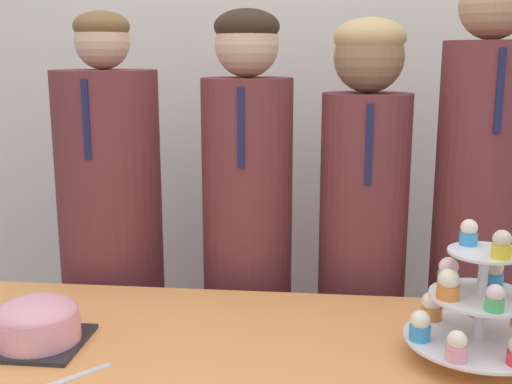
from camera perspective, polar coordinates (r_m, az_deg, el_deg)
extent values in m
cube|color=silver|center=(2.53, 2.81, 11.56)|extent=(9.00, 0.06, 2.70)
cube|color=#232328|center=(1.54, -18.72, -12.54)|extent=(0.20, 0.20, 0.01)
cylinder|color=pink|center=(1.53, -18.82, -11.31)|extent=(0.18, 0.18, 0.06)
ellipsoid|color=pink|center=(1.52, -18.91, -10.11)|extent=(0.18, 0.18, 0.06)
cube|color=silver|center=(1.37, -16.94, -15.83)|extent=(0.16, 0.17, 0.00)
cylinder|color=silver|center=(1.43, 19.32, -9.56)|extent=(0.02, 0.02, 0.24)
cylinder|color=silver|center=(1.46, 19.12, -12.26)|extent=(0.31, 0.31, 0.01)
cylinder|color=silver|center=(1.43, 19.38, -8.76)|extent=(0.21, 0.21, 0.01)
cylinder|color=silver|center=(1.40, 19.66, -5.09)|extent=(0.15, 0.15, 0.01)
cylinder|color=pink|center=(1.57, 19.08, -9.89)|extent=(0.04, 0.04, 0.03)
sphere|color=#F4E5C6|center=(1.56, 19.14, -9.03)|extent=(0.04, 0.04, 0.04)
cylinder|color=orange|center=(1.52, 15.31, -10.32)|extent=(0.05, 0.05, 0.03)
sphere|color=#F4E5C6|center=(1.51, 15.37, -9.36)|extent=(0.04, 0.04, 0.04)
cylinder|color=#3893DB|center=(1.41, 14.35, -12.02)|extent=(0.04, 0.04, 0.03)
sphere|color=white|center=(1.40, 14.41, -10.97)|extent=(0.04, 0.04, 0.04)
cylinder|color=pink|center=(1.34, 17.37, -13.51)|extent=(0.04, 0.04, 0.03)
sphere|color=#F4E5C6|center=(1.33, 17.45, -12.46)|extent=(0.04, 0.04, 0.04)
cylinder|color=#3893DB|center=(1.49, 20.25, -7.26)|extent=(0.05, 0.05, 0.03)
sphere|color=beige|center=(1.48, 20.33, -6.30)|extent=(0.04, 0.04, 0.04)
cylinder|color=#4CB766|center=(1.45, 16.69, -7.41)|extent=(0.04, 0.04, 0.03)
sphere|color=silver|center=(1.45, 16.76, -6.39)|extent=(0.04, 0.04, 0.04)
cylinder|color=orange|center=(1.38, 16.68, -8.51)|extent=(0.05, 0.05, 0.03)
sphere|color=#F4E5C6|center=(1.37, 16.75, -7.45)|extent=(0.04, 0.04, 0.04)
cylinder|color=#4CB766|center=(1.35, 20.43, -9.35)|extent=(0.04, 0.04, 0.03)
sphere|color=silver|center=(1.34, 20.51, -8.41)|extent=(0.04, 0.04, 0.04)
cylinder|color=#3893DB|center=(1.43, 18.36, -3.95)|extent=(0.04, 0.04, 0.03)
sphere|color=#F4E5C6|center=(1.42, 18.42, -3.02)|extent=(0.04, 0.04, 0.04)
cylinder|color=yellow|center=(1.35, 20.96, -4.96)|extent=(0.04, 0.04, 0.03)
sphere|color=beige|center=(1.35, 21.04, -3.94)|extent=(0.04, 0.04, 0.04)
cylinder|color=brown|center=(2.10, -12.50, -7.95)|extent=(0.32, 0.32, 1.33)
sphere|color=#D6AD89|center=(1.97, -13.52, 12.85)|extent=(0.16, 0.16, 0.16)
ellipsoid|color=brown|center=(1.97, -13.58, 14.14)|extent=(0.16, 0.16, 0.09)
cube|color=#191E47|center=(1.83, -14.86, 6.26)|extent=(0.02, 0.01, 0.22)
cylinder|color=brown|center=(2.01, -0.75, -8.88)|extent=(0.27, 0.27, 1.31)
sphere|color=#D6AD89|center=(1.88, -0.82, 12.94)|extent=(0.18, 0.18, 0.18)
ellipsoid|color=#332319|center=(1.88, -0.82, 14.49)|extent=(0.19, 0.19, 0.10)
cube|color=#191E47|center=(1.75, -1.34, 5.71)|extent=(0.02, 0.01, 0.22)
cylinder|color=brown|center=(2.01, 9.24, -9.71)|extent=(0.26, 0.26, 1.27)
sphere|color=#8E6B4C|center=(1.86, 10.02, 11.70)|extent=(0.20, 0.20, 0.20)
ellipsoid|color=tan|center=(1.87, 10.09, 13.38)|extent=(0.20, 0.20, 0.11)
cube|color=#191E47|center=(1.75, 10.02, 4.14)|extent=(0.02, 0.01, 0.22)
cylinder|color=brown|center=(2.03, 18.71, -7.80)|extent=(0.26, 0.26, 1.41)
sphere|color=tan|center=(1.92, 20.39, 15.31)|extent=(0.19, 0.19, 0.19)
cube|color=#191E47|center=(1.79, 20.86, 8.38)|extent=(0.02, 0.01, 0.22)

